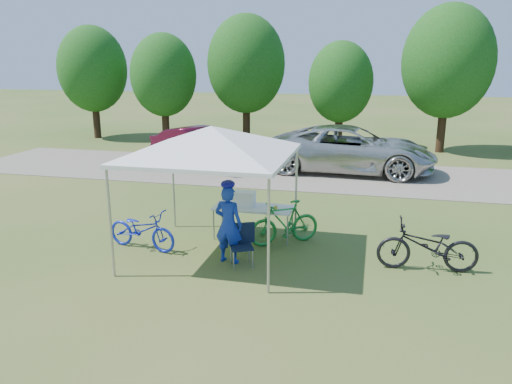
% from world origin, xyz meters
% --- Properties ---
extents(ground, '(100.00, 100.00, 0.00)m').
position_xyz_m(ground, '(0.00, 0.00, 0.00)').
color(ground, '#2D5119').
rests_on(ground, ground).
extents(gravel_strip, '(24.00, 5.00, 0.02)m').
position_xyz_m(gravel_strip, '(0.00, 8.00, 0.01)').
color(gravel_strip, gray).
rests_on(gravel_strip, ground).
extents(canopy, '(4.53, 4.53, 3.00)m').
position_xyz_m(canopy, '(0.00, 0.00, 2.65)').
color(canopy, '#A5A5AA').
rests_on(canopy, ground).
extents(treeline, '(24.89, 4.28, 6.30)m').
position_xyz_m(treeline, '(-0.29, 14.05, 3.53)').
color(treeline, '#382314').
rests_on(treeline, ground).
extents(folding_table, '(1.81, 0.75, 0.74)m').
position_xyz_m(folding_table, '(0.57, 1.19, 0.70)').
color(folding_table, white).
rests_on(folding_table, ground).
extents(folding_chair, '(0.57, 0.60, 0.84)m').
position_xyz_m(folding_chair, '(0.73, -0.35, 0.49)').
color(folding_chair, black).
rests_on(folding_chair, ground).
extents(cooler, '(0.48, 0.33, 0.35)m').
position_xyz_m(cooler, '(0.36, 1.19, 0.92)').
color(cooler, white).
rests_on(cooler, folding_table).
extents(ice_cream_cup, '(0.09, 0.09, 0.07)m').
position_xyz_m(ice_cream_cup, '(1.10, 1.14, 0.78)').
color(ice_cream_cup, gold).
rests_on(ice_cream_cup, folding_table).
extents(cyclist, '(0.63, 0.46, 1.60)m').
position_xyz_m(cyclist, '(0.42, -0.30, 0.80)').
color(cyclist, '#132D9F').
rests_on(cyclist, ground).
extents(bike_blue, '(1.75, 0.89, 0.88)m').
position_xyz_m(bike_blue, '(-1.62, -0.05, 0.44)').
color(bike_blue, '#1526B9').
rests_on(bike_blue, ground).
extents(bike_green, '(1.63, 1.31, 0.99)m').
position_xyz_m(bike_green, '(1.33, 0.97, 0.50)').
color(bike_green, '#1C8131').
rests_on(bike_green, ground).
extents(bike_dark, '(1.97, 0.81, 1.01)m').
position_xyz_m(bike_dark, '(4.30, 0.18, 0.50)').
color(bike_dark, black).
rests_on(bike_dark, ground).
extents(minivan, '(6.10, 3.00, 1.67)m').
position_xyz_m(minivan, '(2.36, 8.72, 0.85)').
color(minivan, beige).
rests_on(minivan, gravel_strip).
extents(sedan, '(4.64, 3.37, 1.46)m').
position_xyz_m(sedan, '(-3.26, 8.44, 0.75)').
color(sedan, '#440B1E').
rests_on(sedan, gravel_strip).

